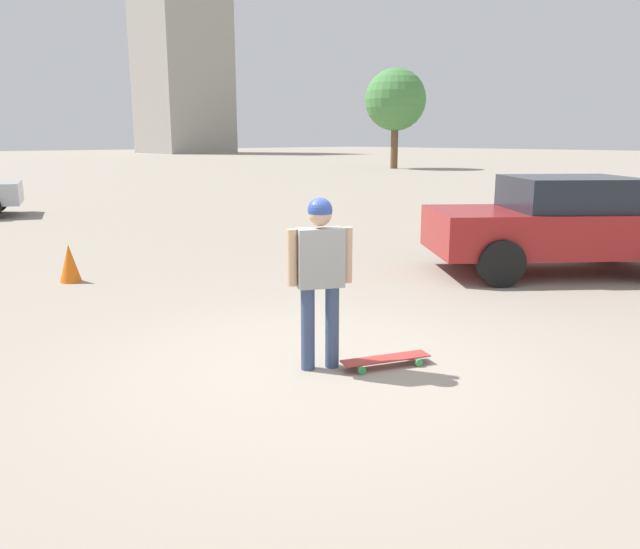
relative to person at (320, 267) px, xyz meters
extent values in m
plane|color=gray|center=(0.00, 0.00, -0.99)|extent=(220.00, 220.00, 0.00)
cylinder|color=#38476B|center=(-0.11, 0.05, -0.59)|extent=(0.13, 0.13, 0.80)
cylinder|color=#38476B|center=(0.11, -0.05, -0.59)|extent=(0.13, 0.13, 0.80)
cube|color=#999999|center=(0.00, 0.00, 0.09)|extent=(0.48, 0.37, 0.55)
cylinder|color=tan|center=(-0.24, 0.12, 0.10)|extent=(0.09, 0.09, 0.52)
cylinder|color=tan|center=(0.24, -0.12, 0.10)|extent=(0.09, 0.09, 0.52)
sphere|color=tan|center=(0.00, 0.00, 0.49)|extent=(0.22, 0.22, 0.22)
sphere|color=#2D4799|center=(0.00, 0.00, 0.53)|extent=(0.23, 0.23, 0.23)
cube|color=#A5332D|center=(0.49, -0.40, -0.91)|extent=(0.89, 0.50, 0.01)
cylinder|color=green|center=(0.17, -0.39, -0.95)|extent=(0.08, 0.06, 0.08)
cylinder|color=green|center=(0.25, -0.19, -0.95)|extent=(0.08, 0.06, 0.08)
cylinder|color=green|center=(0.74, -0.61, -0.95)|extent=(0.08, 0.06, 0.08)
cylinder|color=green|center=(0.81, -0.40, -0.95)|extent=(0.08, 0.06, 0.08)
cube|color=maroon|center=(5.79, 0.66, -0.30)|extent=(4.40, 3.99, 0.68)
cube|color=#1E232D|center=(5.87, 0.60, 0.30)|extent=(2.49, 2.45, 0.52)
cylinder|color=black|center=(4.21, 0.72, -0.64)|extent=(0.68, 0.59, 0.70)
cylinder|color=black|center=(5.33, 2.17, -0.64)|extent=(0.68, 0.59, 0.70)
cylinder|color=black|center=(7.37, 0.60, -0.64)|extent=(0.68, 0.59, 0.70)
cube|color=#9E998E|center=(43.22, 78.12, 12.12)|extent=(10.59, 11.22, 26.22)
cylinder|color=brown|center=(30.46, 26.24, 0.65)|extent=(0.51, 0.51, 3.29)
sphere|color=#478442|center=(30.46, 26.24, 3.80)|extent=(4.31, 4.31, 4.31)
cone|color=orange|center=(-0.42, 5.27, -0.70)|extent=(0.32, 0.32, 0.58)
camera|label=1|loc=(-3.75, -4.22, 1.17)|focal=35.00mm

